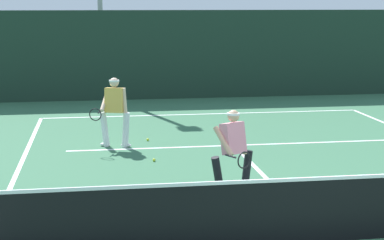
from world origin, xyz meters
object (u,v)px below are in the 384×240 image
object	(u,v)px
player_far	(114,109)
tennis_ball_extra	(154,160)
tennis_ball	(148,140)
player_near	(233,150)

from	to	relation	value
player_far	tennis_ball_extra	bearing A→B (deg)	134.81
tennis_ball	tennis_ball_extra	bearing A→B (deg)	-91.01
tennis_ball_extra	tennis_ball	bearing A→B (deg)	88.99
player_far	tennis_ball	size ratio (longest dim) A/B	25.21
player_far	tennis_ball	world-z (taller)	player_far
player_near	tennis_ball	bearing A→B (deg)	-106.16
tennis_ball	tennis_ball_extra	world-z (taller)	same
player_near	tennis_ball_extra	distance (m)	3.06
player_near	tennis_ball	xyz separation A→B (m)	(-1.11, 4.81, -0.82)
tennis_ball	tennis_ball_extra	xyz separation A→B (m)	(-0.04, -2.09, 0.00)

